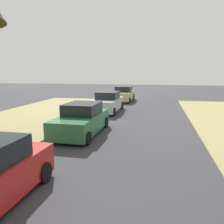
{
  "coord_description": "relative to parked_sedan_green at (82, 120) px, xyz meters",
  "views": [
    {
      "loc": [
        1.6,
        4.22,
        3.2
      ],
      "look_at": [
        -0.14,
        12.79,
        1.66
      ],
      "focal_mm": 37.55,
      "sensor_mm": 36.0,
      "label": 1
    }
  ],
  "objects": [
    {
      "name": "parked_sedan_tan",
      "position": [
        0.09,
        13.63,
        0.0
      ],
      "size": [
        2.0,
        4.43,
        1.57
      ],
      "color": "tan",
      "rests_on": "ground"
    },
    {
      "name": "parked_sedan_green",
      "position": [
        0.0,
        0.0,
        0.0
      ],
      "size": [
        2.0,
        4.43,
        1.57
      ],
      "color": "#28663D",
      "rests_on": "ground"
    },
    {
      "name": "parked_sedan_silver",
      "position": [
        -0.16,
        6.83,
        0.0
      ],
      "size": [
        2.0,
        4.43,
        1.57
      ],
      "color": "#BCBCC1",
      "rests_on": "ground"
    }
  ]
}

